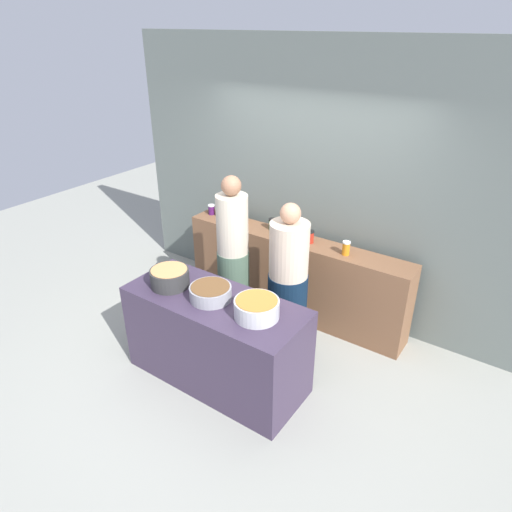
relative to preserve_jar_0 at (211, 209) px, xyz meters
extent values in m
plane|color=#96988D|center=(1.21, -1.13, -1.01)|extent=(12.00, 12.00, 0.00)
cube|color=slate|center=(1.21, 0.32, 0.49)|extent=(4.80, 0.12, 3.00)
cube|color=brown|center=(1.21, -0.03, -0.54)|extent=(2.70, 0.36, 0.95)
cube|color=#372B41|center=(1.21, -1.43, -0.56)|extent=(1.70, 0.70, 0.90)
cylinder|color=#431651|center=(0.00, 0.00, -0.01)|extent=(0.08, 0.08, 0.11)
cylinder|color=silver|center=(0.00, 0.00, 0.05)|extent=(0.08, 0.08, 0.01)
cylinder|color=brown|center=(0.11, 0.02, -0.01)|extent=(0.08, 0.08, 0.10)
cylinder|color=black|center=(0.11, 0.02, 0.05)|extent=(0.09, 0.09, 0.01)
cylinder|color=#4A1C4B|center=(0.27, 0.04, -0.02)|extent=(0.07, 0.07, 0.09)
cylinder|color=#D6C666|center=(0.27, 0.04, 0.03)|extent=(0.07, 0.07, 0.01)
cylinder|color=gold|center=(0.45, 0.03, -0.02)|extent=(0.09, 0.09, 0.09)
cylinder|color=silver|center=(0.45, 0.03, 0.03)|extent=(0.09, 0.09, 0.01)
cylinder|color=#2C5A31|center=(0.87, 0.04, 0.00)|extent=(0.08, 0.08, 0.12)
cylinder|color=black|center=(0.87, 0.04, 0.06)|extent=(0.08, 0.08, 0.02)
cylinder|color=#394922|center=(1.01, -0.03, -0.02)|extent=(0.08, 0.08, 0.09)
cylinder|color=silver|center=(1.01, -0.03, 0.04)|extent=(0.08, 0.08, 0.01)
cylinder|color=#AA2518|center=(1.39, -0.02, 0.00)|extent=(0.08, 0.08, 0.12)
cylinder|color=black|center=(1.39, -0.02, 0.07)|extent=(0.09, 0.09, 0.01)
cylinder|color=orange|center=(1.83, -0.07, 0.00)|extent=(0.08, 0.08, 0.13)
cylinder|color=silver|center=(1.83, -0.07, 0.08)|extent=(0.08, 0.08, 0.01)
cylinder|color=#2D2D2D|center=(0.72, -1.48, -0.03)|extent=(0.36, 0.36, 0.16)
cylinder|color=tan|center=(0.72, -1.48, 0.05)|extent=(0.33, 0.33, 0.00)
cylinder|color=gray|center=(1.18, -1.44, -0.05)|extent=(0.37, 0.37, 0.12)
cylinder|color=brown|center=(1.18, -1.44, 0.01)|extent=(0.34, 0.34, 0.00)
cylinder|color=#B7B7BC|center=(1.67, -1.43, -0.04)|extent=(0.38, 0.38, 0.16)
cylinder|color=#BA722E|center=(1.67, -1.43, 0.05)|extent=(0.35, 0.35, 0.00)
cylinder|color=#475F4D|center=(0.89, -0.74, -0.52)|extent=(0.33, 0.33, 0.99)
cylinder|color=#BFB49F|center=(0.89, -0.74, 0.28)|extent=(0.32, 0.32, 0.61)
sphere|color=#8C6047|center=(0.89, -0.74, 0.68)|extent=(0.20, 0.20, 0.20)
cylinder|color=#0B1D32|center=(1.52, -0.68, -0.56)|extent=(0.40, 0.40, 0.89)
cylinder|color=#C7B19A|center=(1.52, -0.68, 0.16)|extent=(0.38, 0.38, 0.55)
sphere|color=tan|center=(1.52, -0.68, 0.53)|extent=(0.20, 0.20, 0.20)
camera|label=1|loc=(3.45, -4.03, 2.09)|focal=32.11mm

